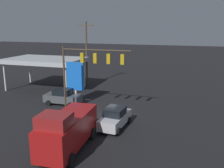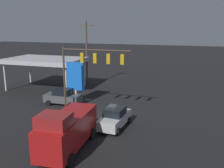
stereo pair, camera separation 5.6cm
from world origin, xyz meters
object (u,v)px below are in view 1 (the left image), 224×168
(utility_pole, at_px, (87,52))
(price_sign, at_px, (75,77))
(sedan_far, at_px, (63,97))
(delivery_truck, at_px, (67,130))
(sedan_waiting, at_px, (115,118))
(traffic_signal_assembly, at_px, (89,64))
(fire_hydrant, at_px, (49,114))

(utility_pole, distance_m, price_sign, 9.43)
(price_sign, xyz_separation_m, sedan_far, (1.26, 1.01, -2.30))
(utility_pole, relative_size, delivery_truck, 1.43)
(sedan_waiting, xyz_separation_m, sedan_far, (8.04, -4.74, 0.00))
(sedan_far, distance_m, delivery_truck, 11.71)
(utility_pole, bearing_deg, sedan_waiting, 122.00)
(traffic_signal_assembly, height_order, utility_pole, utility_pole)
(traffic_signal_assembly, relative_size, sedan_far, 1.67)
(utility_pole, bearing_deg, delivery_truck, 109.49)
(sedan_waiting, relative_size, sedan_far, 1.02)
(price_sign, distance_m, fire_hydrant, 6.11)
(utility_pole, bearing_deg, sedan_far, 96.44)
(utility_pole, height_order, delivery_truck, utility_pole)
(fire_hydrant, bearing_deg, price_sign, -94.80)
(sedan_waiting, distance_m, delivery_truck, 5.76)
(sedan_waiting, xyz_separation_m, delivery_truck, (2.09, 5.32, 0.74))
(sedan_far, bearing_deg, utility_pole, -84.67)
(price_sign, relative_size, sedan_far, 1.14)
(traffic_signal_assembly, xyz_separation_m, price_sign, (3.27, -3.30, -2.21))
(price_sign, distance_m, delivery_truck, 12.12)
(sedan_waiting, bearing_deg, delivery_truck, -17.42)
(delivery_truck, bearing_deg, fire_hydrant, -141.02)
(fire_hydrant, bearing_deg, delivery_truck, 132.24)
(price_sign, height_order, sedan_far, price_sign)
(delivery_truck, distance_m, fire_hydrant, 7.75)
(price_sign, bearing_deg, fire_hydrant, 85.20)
(utility_pole, xyz_separation_m, fire_hydrant, (-1.93, 14.31, -4.80))
(sedan_far, distance_m, fire_hydrant, 4.50)
(delivery_truck, height_order, fire_hydrant, delivery_truck)
(traffic_signal_assembly, height_order, fire_hydrant, traffic_signal_assembly)
(sedan_waiting, distance_m, fire_hydrant, 7.26)
(utility_pole, distance_m, sedan_far, 10.86)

